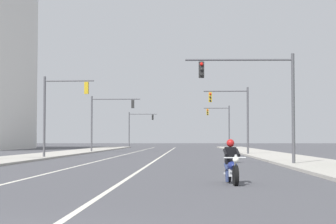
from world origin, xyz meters
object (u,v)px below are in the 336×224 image
object	(u,v)px
motorcycle_with_rider	(231,166)
traffic_signal_far_left	(137,124)
traffic_signal_near_left	(58,105)
traffic_signal_far_right	(222,121)
traffic_signal_near_right	(261,90)
traffic_signal_mid_left	(106,115)
traffic_signal_mid_right	(235,111)

from	to	relation	value
motorcycle_with_rider	traffic_signal_far_left	xyz separation A→B (m)	(-10.34, 83.02, 3.52)
traffic_signal_near_left	traffic_signal_far_right	world-z (taller)	same
traffic_signal_far_left	traffic_signal_near_right	bearing A→B (deg)	-79.50
traffic_signal_far_right	traffic_signal_far_left	xyz separation A→B (m)	(-13.74, 19.49, 0.08)
traffic_signal_near_left	traffic_signal_mid_left	bearing A→B (deg)	87.87
traffic_signal_mid_left	traffic_signal_far_left	distance (m)	38.47
traffic_signal_near_right	traffic_signal_far_right	size ratio (longest dim) A/B	1.00
traffic_signal_far_right	traffic_signal_far_left	size ratio (longest dim) A/B	1.00
traffic_signal_near_right	traffic_signal_mid_right	distance (m)	21.08
traffic_signal_near_right	traffic_signal_far_right	distance (m)	50.41
traffic_signal_mid_left	traffic_signal_near_right	bearing A→B (deg)	-67.45
traffic_signal_mid_right	traffic_signal_far_left	bearing A→B (deg)	105.17
traffic_signal_far_left	motorcycle_with_rider	bearing A→B (deg)	-82.90
motorcycle_with_rider	traffic_signal_near_right	xyz separation A→B (m)	(2.61, 13.12, 3.58)
traffic_signal_mid_right	traffic_signal_far_left	size ratio (longest dim) A/B	1.00
motorcycle_with_rider	traffic_signal_mid_right	world-z (taller)	traffic_signal_mid_right
traffic_signal_far_right	traffic_signal_near_left	bearing A→B (deg)	-110.44
motorcycle_with_rider	traffic_signal_near_left	xyz separation A→B (m)	(-11.18, 24.40, 3.45)
traffic_signal_near_left	traffic_signal_mid_left	world-z (taller)	same
traffic_signal_mid_right	traffic_signal_mid_left	size ratio (longest dim) A/B	1.00
traffic_signal_far_left	traffic_signal_far_right	bearing A→B (deg)	-54.81
traffic_signal_mid_right	traffic_signal_far_right	distance (m)	29.33
traffic_signal_near_right	traffic_signal_far_left	bearing A→B (deg)	100.50
traffic_signal_mid_left	traffic_signal_far_right	bearing A→B (deg)	53.93
traffic_signal_far_right	traffic_signal_mid_left	bearing A→B (deg)	-126.07
traffic_signal_near_left	traffic_signal_far_right	bearing A→B (deg)	69.56
traffic_signal_near_left	traffic_signal_mid_right	world-z (taller)	same
traffic_signal_near_left	traffic_signal_near_right	bearing A→B (deg)	-39.26
traffic_signal_mid_left	traffic_signal_near_left	bearing A→B (deg)	-92.13
motorcycle_with_rider	traffic_signal_far_right	xyz separation A→B (m)	(3.40, 63.53, 3.43)
motorcycle_with_rider	traffic_signal_near_right	distance (m)	13.85
motorcycle_with_rider	traffic_signal_far_left	distance (m)	83.73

